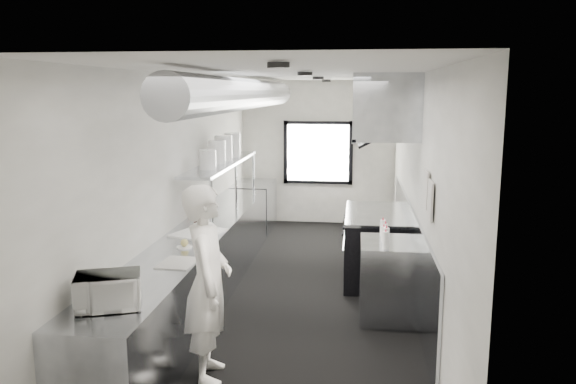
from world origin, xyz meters
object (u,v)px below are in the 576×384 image
(far_work_table, at_px, (254,207))
(squeeze_bottle_b, at_px, (386,237))
(deli_tub_a, at_px, (113,281))
(squeeze_bottle_d, at_px, (385,230))
(plate_stack_c, at_px, (224,148))
(prep_counter, at_px, (199,267))
(line_cook, at_px, (208,283))
(plate_stack_a, at_px, (208,160))
(plate_stack_b, at_px, (217,152))
(microwave, at_px, (108,291))
(cutting_board, at_px, (198,233))
(squeeze_bottle_a, at_px, (385,240))
(small_plate, at_px, (185,247))
(plate_stack_d, at_px, (232,145))
(squeeze_bottle_c, at_px, (384,234))
(exhaust_hood, at_px, (383,106))
(range, at_px, (375,245))
(squeeze_bottle_e, at_px, (383,228))
(deli_tub_b, at_px, (114,287))
(bottle_station, at_px, (388,280))
(knife_block, at_px, (201,209))
(pass_shelf, at_px, (223,164))

(far_work_table, bearing_deg, squeeze_bottle_b, -60.99)
(deli_tub_a, bearing_deg, squeeze_bottle_d, 39.42)
(deli_tub_a, relative_size, plate_stack_c, 0.42)
(prep_counter, relative_size, line_cook, 3.35)
(plate_stack_a, distance_m, plate_stack_b, 0.61)
(line_cook, xyz_separation_m, microwave, (-0.63, -0.66, 0.14))
(far_work_table, xyz_separation_m, plate_stack_a, (-0.04, -3.00, 1.25))
(cutting_board, distance_m, squeeze_bottle_a, 2.25)
(small_plate, bearing_deg, squeeze_bottle_d, 18.16)
(prep_counter, distance_m, plate_stack_d, 2.51)
(plate_stack_c, bearing_deg, far_work_table, 88.36)
(small_plate, height_order, squeeze_bottle_c, squeeze_bottle_c)
(exhaust_hood, bearing_deg, squeeze_bottle_d, -89.43)
(plate_stack_c, bearing_deg, squeeze_bottle_d, -35.41)
(range, height_order, squeeze_bottle_e, squeeze_bottle_e)
(deli_tub_b, height_order, squeeze_bottle_c, squeeze_bottle_c)
(small_plate, xyz_separation_m, plate_stack_b, (-0.13, 2.03, 0.83))
(prep_counter, xyz_separation_m, far_work_table, (0.00, 3.70, 0.00))
(range, distance_m, line_cook, 3.42)
(squeeze_bottle_b, bearing_deg, bottle_station, 73.34)
(bottle_station, distance_m, cutting_board, 2.32)
(bottle_station, bearing_deg, plate_stack_c, 141.95)
(line_cook, bearing_deg, squeeze_bottle_b, -60.11)
(cutting_board, xyz_separation_m, squeeze_bottle_b, (2.22, -0.27, 0.09))
(range, xyz_separation_m, plate_stack_a, (-2.23, -0.50, 1.23))
(prep_counter, bearing_deg, bottle_station, -4.97)
(range, xyz_separation_m, squeeze_bottle_d, (0.07, -1.20, 0.51))
(squeeze_bottle_b, bearing_deg, squeeze_bottle_e, 92.79)
(cutting_board, bearing_deg, knife_block, 103.39)
(plate_stack_b, xyz_separation_m, plate_stack_c, (0.02, 0.34, 0.02))
(deli_tub_a, bearing_deg, cutting_board, 83.47)
(prep_counter, relative_size, deli_tub_a, 38.39)
(squeeze_bottle_d, bearing_deg, far_work_table, 121.40)
(far_work_table, distance_m, cutting_board, 3.82)
(small_plate, height_order, knife_block, knife_block)
(prep_counter, relative_size, squeeze_bottle_e, 31.02)
(exhaust_hood, xyz_separation_m, range, (-0.06, 0.00, -1.92))
(plate_stack_a, xyz_separation_m, squeeze_bottle_b, (2.30, -1.06, -0.70))
(deli_tub_a, relative_size, small_plate, 0.90)
(exhaust_hood, xyz_separation_m, squeeze_bottle_d, (0.01, -1.20, -1.41))
(exhaust_hood, distance_m, plate_stack_a, 2.44)
(plate_stack_a, relative_size, squeeze_bottle_c, 1.46)
(deli_tub_a, bearing_deg, far_work_table, 88.10)
(plate_stack_a, relative_size, squeeze_bottle_e, 1.34)
(exhaust_hood, xyz_separation_m, plate_stack_d, (-2.28, 0.94, -0.63))
(far_work_table, distance_m, small_plate, 4.45)
(bottle_station, height_order, squeeze_bottle_d, squeeze_bottle_d)
(pass_shelf, distance_m, cutting_board, 1.71)
(squeeze_bottle_a, distance_m, squeeze_bottle_d, 0.50)
(exhaust_hood, distance_m, squeeze_bottle_a, 2.20)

